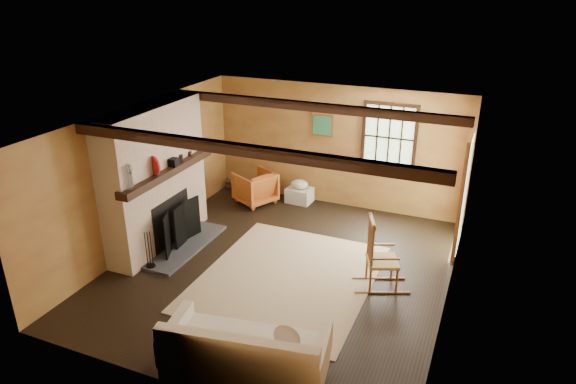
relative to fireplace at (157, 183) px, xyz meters
The scene contains 10 objects.
ground 2.48m from the fireplace, ahead, with size 5.50×5.50×0.00m, color black.
room_envelope 2.52m from the fireplace, ahead, with size 5.02×5.52×2.44m.
fireplace is the anchor object (origin of this frame).
rug 2.67m from the fireplace, ahead, with size 2.50×3.00×0.01m, color tan.
rocking_chair 3.81m from the fireplace, ahead, with size 0.90×0.69×1.11m.
sofa 3.70m from the fireplace, 39.42° to the right, with size 1.97×1.11×0.75m.
firewood_pile 2.79m from the fireplace, 87.29° to the left, with size 0.63×0.12×0.23m.
laundry_basket 3.11m from the fireplace, 58.67° to the left, with size 0.50×0.38×0.30m, color silver.
basket_pillow 3.05m from the fireplace, 58.67° to the left, with size 0.36×0.29×0.18m, color silver.
armchair 2.41m from the fireplace, 71.66° to the left, with size 0.70×0.72×0.66m, color #BF6026.
Camera 1 is at (2.81, -6.39, 4.25)m, focal length 32.00 mm.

